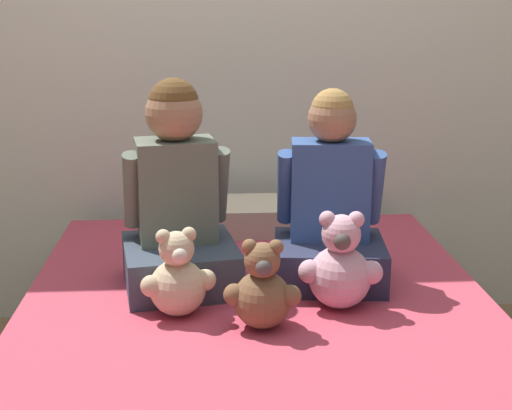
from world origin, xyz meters
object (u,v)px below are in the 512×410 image
Objects in this scene: child_on_left at (178,203)px; pillow_at_headboard at (246,216)px; bed at (260,388)px; child_on_right at (330,209)px; teddy_bear_held_by_right_child at (340,267)px; teddy_bear_held_by_left_child at (178,279)px; teddy_bear_between_children at (263,291)px.

pillow_at_headboard is at bearing 56.57° from child_on_left.
pillow_at_headboard is (0.00, 0.81, 0.30)m from bed.
teddy_bear_held_by_right_child is at bearing -85.08° from child_on_right.
teddy_bear_held_by_left_child is at bearing -171.01° from teddy_bear_held_by_right_child.
teddy_bear_held_by_left_child is at bearing -147.53° from child_on_right.
child_on_left is 2.55× the size of teddy_bear_between_children.
child_on_left is at bearing 161.25° from teddy_bear_held_by_right_child.
bed is 6.62× the size of teddy_bear_held_by_right_child.
pillow_at_headboard reaches higher than bed.
child_on_left is at bearing 78.06° from teddy_bear_held_by_left_child.
teddy_bear_held_by_right_child is (0.48, -0.23, -0.14)m from child_on_left.
teddy_bear_between_children is 0.45× the size of pillow_at_headboard.
child_on_right reaches higher than teddy_bear_between_children.
child_on_right is at bearing 95.53° from teddy_bear_held_by_right_child.
bed is 2.99× the size of child_on_left.
teddy_bear_between_children is (-0.24, -0.34, -0.13)m from child_on_right.
teddy_bear_between_children is (-0.24, -0.12, -0.02)m from teddy_bear_held_by_right_child.
teddy_bear_held_by_right_child is (-0.00, -0.22, -0.12)m from child_on_right.
teddy_bear_held_by_right_child is at bearing -72.70° from pillow_at_headboard.
child_on_left is 0.63m from pillow_at_headboard.
child_on_right is (0.49, -0.01, -0.03)m from child_on_left.
child_on_left is 1.06× the size of child_on_right.
teddy_bear_held_by_right_child is 0.52× the size of pillow_at_headboard.
child_on_right is (0.24, 0.26, 0.48)m from bed.
teddy_bear_held_by_left_child is at bearing 164.22° from teddy_bear_between_children.
teddy_bear_between_children is at bearing -64.33° from child_on_left.
child_on_right is at bearing -9.97° from child_on_left.
child_on_left is 0.45m from teddy_bear_between_children.
teddy_bear_held_by_left_child reaches higher than teddy_bear_between_children.
teddy_bear_held_by_right_child reaches higher than bed.
pillow_at_headboard is (0.24, 0.79, -0.06)m from teddy_bear_held_by_left_child.
child_on_left is 1.15× the size of pillow_at_headboard.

